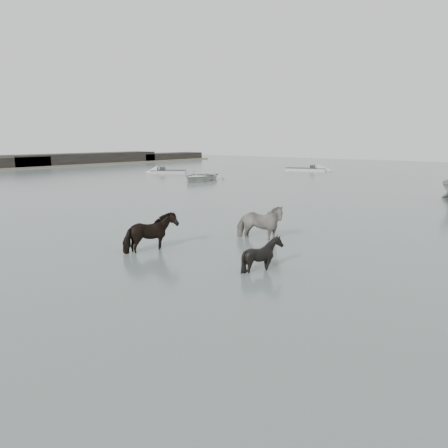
% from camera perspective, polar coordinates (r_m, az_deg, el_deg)
% --- Properties ---
extents(ground, '(140.00, 140.00, 0.00)m').
position_cam_1_polar(ground, '(14.56, 0.46, -4.41)').
color(ground, '#54645F').
rests_on(ground, ground).
extents(pony_pinto, '(2.20, 1.45, 1.71)m').
position_cam_1_polar(pony_pinto, '(17.08, 4.63, 0.81)').
color(pony_pinto, black).
rests_on(pony_pinto, ground).
extents(pony_dark, '(1.59, 1.78, 1.60)m').
position_cam_1_polar(pony_dark, '(15.38, -9.48, -0.65)').
color(pony_dark, black).
rests_on(pony_dark, ground).
extents(pony_black, '(1.48, 1.42, 1.27)m').
position_cam_1_polar(pony_black, '(13.10, 5.06, -3.34)').
color(pony_black, black).
rests_on(pony_black, ground).
extents(rowboat_lead, '(4.75, 5.75, 1.03)m').
position_cam_1_polar(rowboat_lead, '(41.18, -3.14, 6.38)').
color(rowboat_lead, silver).
rests_on(rowboat_lead, ground).
extents(skiff_outer, '(5.22, 4.73, 0.75)m').
position_cam_1_polar(skiff_outer, '(50.20, -7.28, 7.00)').
color(skiff_outer, '#A7A7A3').
rests_on(skiff_outer, ground).
extents(skiff_far, '(6.83, 3.78, 0.75)m').
position_cam_1_polar(skiff_far, '(54.39, 10.63, 7.21)').
color(skiff_far, '#B0B3B0').
rests_on(skiff_far, ground).
extents(distant_shore, '(6.00, 70.00, 1.90)m').
position_cam_1_polar(distant_shore, '(65.02, -25.92, 7.22)').
color(distant_shore, '#726856').
rests_on(distant_shore, ground).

